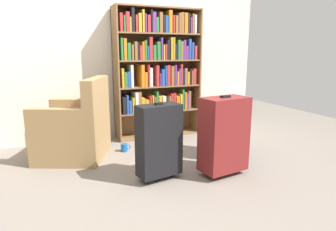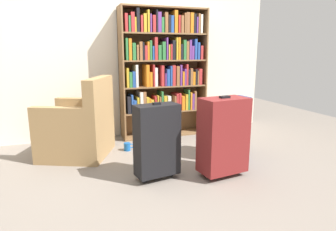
{
  "view_description": "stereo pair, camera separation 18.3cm",
  "coord_description": "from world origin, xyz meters",
  "px_view_note": "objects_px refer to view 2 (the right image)",
  "views": [
    {
      "loc": [
        -0.89,
        -2.33,
        1.18
      ],
      "look_at": [
        0.23,
        0.3,
        0.55
      ],
      "focal_mm": 31.28,
      "sensor_mm": 36.0,
      "label": 1
    },
    {
      "loc": [
        -0.72,
        -2.4,
        1.18
      ],
      "look_at": [
        0.23,
        0.3,
        0.55
      ],
      "focal_mm": 31.28,
      "sensor_mm": 36.0,
      "label": 2
    }
  ],
  "objects_px": {
    "armchair": "(80,128)",
    "suitcase_black": "(157,140)",
    "mug": "(127,147)",
    "suitcase_dark_red": "(223,135)",
    "suitcase_navy_blue": "(230,126)",
    "bookshelf": "(163,66)"
  },
  "relations": [
    {
      "from": "armchair",
      "to": "bookshelf",
      "type": "bearing_deg",
      "value": 22.34
    },
    {
      "from": "bookshelf",
      "to": "suitcase_black",
      "type": "height_order",
      "value": "bookshelf"
    },
    {
      "from": "armchair",
      "to": "suitcase_dark_red",
      "type": "relative_size",
      "value": 1.19
    },
    {
      "from": "suitcase_black",
      "to": "mug",
      "type": "bearing_deg",
      "value": 96.63
    },
    {
      "from": "mug",
      "to": "suitcase_navy_blue",
      "type": "bearing_deg",
      "value": -30.26
    },
    {
      "from": "suitcase_black",
      "to": "armchair",
      "type": "bearing_deg",
      "value": 125.05
    },
    {
      "from": "mug",
      "to": "suitcase_navy_blue",
      "type": "relative_size",
      "value": 0.17
    },
    {
      "from": "mug",
      "to": "suitcase_black",
      "type": "height_order",
      "value": "suitcase_black"
    },
    {
      "from": "suitcase_black",
      "to": "suitcase_dark_red",
      "type": "relative_size",
      "value": 0.94
    },
    {
      "from": "bookshelf",
      "to": "mug",
      "type": "relative_size",
      "value": 14.53
    },
    {
      "from": "mug",
      "to": "suitcase_dark_red",
      "type": "height_order",
      "value": "suitcase_dark_red"
    },
    {
      "from": "bookshelf",
      "to": "suitcase_dark_red",
      "type": "height_order",
      "value": "bookshelf"
    },
    {
      "from": "suitcase_navy_blue",
      "to": "mug",
      "type": "bearing_deg",
      "value": 149.74
    },
    {
      "from": "suitcase_navy_blue",
      "to": "suitcase_dark_red",
      "type": "bearing_deg",
      "value": -127.63
    },
    {
      "from": "mug",
      "to": "suitcase_navy_blue",
      "type": "distance_m",
      "value": 1.24
    },
    {
      "from": "mug",
      "to": "suitcase_dark_red",
      "type": "xyz_separation_m",
      "value": [
        0.72,
        -1.02,
        0.36
      ]
    },
    {
      "from": "bookshelf",
      "to": "suitcase_black",
      "type": "xyz_separation_m",
      "value": [
        -0.52,
        -1.4,
        -0.6
      ]
    },
    {
      "from": "mug",
      "to": "suitcase_black",
      "type": "bearing_deg",
      "value": -83.37
    },
    {
      "from": "armchair",
      "to": "suitcase_navy_blue",
      "type": "height_order",
      "value": "armchair"
    },
    {
      "from": "armchair",
      "to": "suitcase_black",
      "type": "bearing_deg",
      "value": -54.95
    },
    {
      "from": "armchair",
      "to": "suitcase_dark_red",
      "type": "height_order",
      "value": "armchair"
    },
    {
      "from": "armchair",
      "to": "suitcase_navy_blue",
      "type": "xyz_separation_m",
      "value": [
        1.58,
        -0.63,
        0.05
      ]
    }
  ]
}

